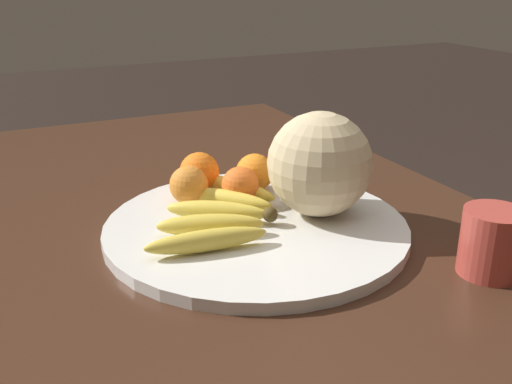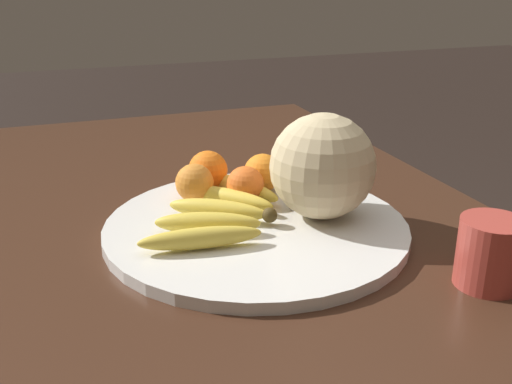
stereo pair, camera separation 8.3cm
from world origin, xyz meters
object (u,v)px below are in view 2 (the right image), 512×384
at_px(ceramic_mug, 492,252).
at_px(orange_front_left, 263,173).
at_px(orange_front_right, 245,185).
at_px(produce_tag, 249,209).
at_px(banana_bunch, 221,210).
at_px(fruit_bowl, 256,227).
at_px(orange_mid_center, 208,170).
at_px(melon, 322,166).
at_px(kitchen_table, 226,269).
at_px(orange_back_left, 195,183).

bearing_deg(ceramic_mug, orange_front_left, -155.16).
distance_m(orange_front_right, produce_tag, 0.05).
bearing_deg(banana_bunch, orange_front_right, -101.07).
height_order(fruit_bowl, orange_mid_center, orange_mid_center).
bearing_deg(produce_tag, melon, 24.08).
bearing_deg(banana_bunch, orange_front_left, -101.90).
bearing_deg(banana_bunch, kitchen_table, -78.15).
xyz_separation_m(fruit_bowl, orange_front_right, (-0.08, 0.01, 0.04)).
xyz_separation_m(banana_bunch, produce_tag, (-0.02, 0.05, -0.02)).
relative_size(kitchen_table, orange_front_left, 22.24).
height_order(kitchen_table, melon, melon).
xyz_separation_m(melon, orange_front_left, (-0.13, -0.05, -0.05)).
distance_m(orange_front_left, orange_mid_center, 0.09).
bearing_deg(orange_front_left, produce_tag, -34.52).
distance_m(banana_bunch, orange_back_left, 0.09).
distance_m(orange_front_right, orange_back_left, 0.08).
distance_m(banana_bunch, orange_mid_center, 0.14).
bearing_deg(melon, ceramic_mug, 27.66).
distance_m(orange_back_left, produce_tag, 0.10).
height_order(fruit_bowl, produce_tag, produce_tag).
xyz_separation_m(orange_front_left, orange_back_left, (0.01, -0.12, -0.00)).
height_order(banana_bunch, orange_front_left, orange_front_left).
distance_m(kitchen_table, melon, 0.25).
bearing_deg(fruit_bowl, banana_bunch, -118.54).
bearing_deg(kitchen_table, orange_front_left, 122.04).
bearing_deg(produce_tag, orange_front_right, 134.18).
bearing_deg(melon, orange_back_left, -126.79).
bearing_deg(ceramic_mug, melon, -152.34).
bearing_deg(ceramic_mug, kitchen_table, -140.85).
xyz_separation_m(produce_tag, ceramic_mug, (0.30, 0.22, 0.03)).
bearing_deg(orange_front_left, fruit_bowl, -24.72).
bearing_deg(orange_front_left, ceramic_mug, 24.84).
bearing_deg(orange_back_left, produce_tag, 45.55).
bearing_deg(produce_tag, ceramic_mug, 1.38).
relative_size(produce_tag, ceramic_mug, 0.72).
relative_size(orange_front_left, produce_tag, 0.76).
xyz_separation_m(fruit_bowl, ceramic_mug, (0.25, 0.23, 0.04)).
xyz_separation_m(kitchen_table, orange_mid_center, (-0.09, 0.00, 0.14)).
height_order(fruit_bowl, orange_front_right, orange_front_right).
relative_size(kitchen_table, orange_front_right, 23.63).
xyz_separation_m(banana_bunch, orange_front_left, (-0.10, 0.11, 0.02)).
xyz_separation_m(fruit_bowl, melon, (0.01, 0.10, 0.09)).
bearing_deg(orange_back_left, banana_bunch, 10.28).
xyz_separation_m(melon, produce_tag, (-0.06, -0.10, -0.08)).
relative_size(kitchen_table, fruit_bowl, 3.16).
bearing_deg(fruit_bowl, ceramic_mug, 42.94).
bearing_deg(orange_mid_center, orange_front_right, 26.49).
distance_m(fruit_bowl, produce_tag, 0.05).
distance_m(fruit_bowl, melon, 0.14).
xyz_separation_m(banana_bunch, orange_back_left, (-0.09, -0.02, 0.02)).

